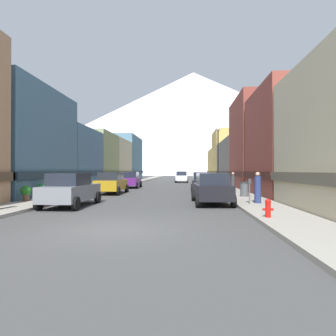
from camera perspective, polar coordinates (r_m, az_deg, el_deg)
ground_plane at (r=9.76m, az=-10.66°, el=-11.86°), size 400.00×400.00×0.00m
sidewalk_left at (r=45.14m, az=-7.37°, el=-2.85°), size 2.50×100.00×0.15m
sidewalk_right at (r=44.48m, az=8.66°, el=-2.88°), size 2.50×100.00×0.15m
storefront_left_1 at (r=24.64m, az=-28.58°, el=4.12°), size 6.78×9.45×8.06m
storefront_left_2 at (r=32.71m, az=-21.29°, el=1.51°), size 8.14×8.06×6.34m
storefront_left_3 at (r=40.44m, az=-16.80°, el=1.54°), size 8.80×8.11×6.96m
storefront_left_4 at (r=49.02m, az=-13.09°, el=1.19°), size 8.79×9.88×6.99m
storefront_left_5 at (r=60.09m, az=-10.55°, el=1.73°), size 10.01×12.22×8.82m
storefront_right_1 at (r=23.85m, az=27.83°, el=4.10°), size 9.52×8.17×7.92m
storefront_right_2 at (r=32.21m, az=20.50°, el=4.26°), size 8.66×8.83×9.48m
storefront_right_3 at (r=43.26m, az=15.65°, el=0.94°), size 8.04×13.63×6.24m
storefront_right_4 at (r=54.95m, az=13.04°, el=2.14°), size 7.97×9.94×9.22m
storefront_right_5 at (r=65.45m, az=11.96°, el=0.58°), size 8.98×11.01×6.54m
car_left_0 at (r=16.29m, az=-18.65°, el=-4.08°), size 2.09×4.41×1.78m
car_left_1 at (r=24.28m, az=-11.08°, el=-2.91°), size 2.09×4.41×1.78m
car_left_2 at (r=32.19m, az=-7.40°, el=-2.32°), size 2.20×4.46×1.78m
car_right_0 at (r=16.73m, az=8.59°, el=-4.01°), size 2.23×4.48×1.78m
car_right_1 at (r=25.57m, az=6.87°, el=-2.79°), size 2.08×4.41×1.78m
car_driving_0 at (r=46.69m, az=2.70°, el=-1.76°), size 2.06×4.40×1.78m
fire_hydrant_near at (r=11.66m, az=19.14°, el=-7.36°), size 0.40×0.22×0.70m
parking_meter_near at (r=16.14m, az=15.79°, el=-3.72°), size 0.14×0.10×1.33m
trash_bin_right at (r=20.56m, az=14.85°, el=-4.05°), size 0.59×0.59×0.98m
potted_plant_0 at (r=20.82m, az=-23.17°, el=-4.38°), size 0.54×0.54×0.75m
potted_plant_1 at (r=18.84m, az=-26.24°, el=-4.26°), size 0.61×0.61×0.90m
potted_plant_2 at (r=20.43m, az=-23.71°, el=-3.90°), size 0.64×0.64×0.95m
pedestrian_0 at (r=24.71m, az=12.70°, el=-2.87°), size 0.36×0.36×1.63m
pedestrian_2 at (r=16.53m, az=17.28°, el=-3.92°), size 0.36×0.36×1.69m
streetlamp_right at (r=27.64m, az=9.85°, el=3.78°), size 0.36×0.36×5.86m
mountain_backdrop at (r=273.06m, az=5.03°, el=8.94°), size 328.92×328.92×93.45m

